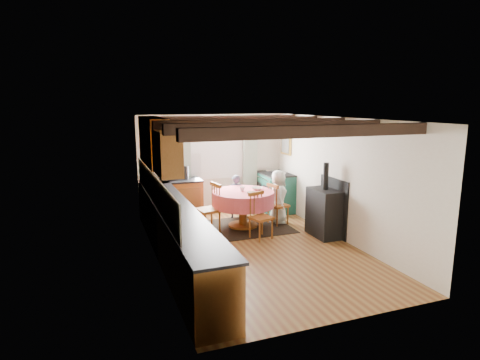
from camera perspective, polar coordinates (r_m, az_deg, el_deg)
name	(u,v)px	position (r m, az deg, el deg)	size (l,w,h in m)	color
floor	(255,248)	(7.57, 2.12, -9.68)	(3.60, 5.50, 0.00)	olive
ceiling	(256,119)	(7.09, 2.26, 8.79)	(3.60, 5.50, 0.00)	white
wall_back	(213,164)	(9.79, -3.95, 2.34)	(3.60, 0.00, 2.40)	silver
wall_front	(344,230)	(4.89, 14.64, -6.93)	(3.60, 0.00, 2.40)	silver
wall_left	(155,193)	(6.77, -12.05, -1.81)	(0.00, 5.50, 2.40)	silver
wall_right	(340,179)	(8.08, 14.07, 0.17)	(0.00, 5.50, 2.40)	silver
beam_a	(314,131)	(5.30, 10.59, 6.87)	(3.60, 0.16, 0.16)	black
beam_b	(281,127)	(6.18, 5.83, 7.57)	(3.60, 0.16, 0.16)	black
beam_c	(256,124)	(7.09, 2.26, 8.06)	(3.60, 0.16, 0.16)	black
beam_d	(237,121)	(8.02, -0.50, 8.42)	(3.60, 0.16, 0.16)	black
beam_e	(221,119)	(8.97, -2.68, 8.68)	(3.60, 0.16, 0.16)	black
splash_left	(154,189)	(7.06, -12.24, -1.29)	(0.02, 4.50, 0.55)	beige
splash_back	(172,166)	(9.55, -9.69, 1.98)	(1.40, 0.02, 0.55)	beige
base_cabinet_left	(175,234)	(7.02, -9.35, -7.70)	(0.60, 5.30, 0.88)	#985B25
base_cabinet_back	(173,200)	(9.42, -9.52, -2.86)	(1.30, 0.60, 0.88)	#985B25
worktop_left	(175,209)	(6.89, -9.31, -4.06)	(0.64, 5.30, 0.04)	black
worktop_back	(173,181)	(9.30, -9.59, -0.13)	(1.30, 0.64, 0.04)	black
wall_cabinet_glass	(153,141)	(7.85, -12.32, 5.47)	(0.34, 1.80, 0.90)	#985B25
wall_cabinet_solid	(167,153)	(6.38, -10.39, 3.86)	(0.34, 0.90, 0.70)	#985B25
window_frame	(216,147)	(9.75, -3.39, 4.68)	(1.34, 0.03, 1.54)	white
window_pane	(216,147)	(9.76, -3.40, 4.69)	(1.20, 0.01, 1.40)	white
curtain_left	(183,170)	(9.53, -8.10, 1.41)	(0.35, 0.10, 2.10)	#AEB4AC
curtain_right	(250,166)	(10.02, 1.44, 1.99)	(0.35, 0.10, 2.10)	#AEB4AC
curtain_rod	(217,123)	(9.63, -3.28, 8.18)	(0.03, 0.03, 2.00)	black
wall_picture	(286,143)	(9.96, 6.62, 5.34)	(0.04, 0.50, 0.60)	gold
wall_plate	(253,142)	(10.05, 1.84, 5.46)	(0.30, 0.30, 0.02)	silver
rug	(243,227)	(8.74, 0.43, -6.75)	(1.98, 1.54, 0.01)	black
dining_table	(243,210)	(8.63, 0.44, -4.25)	(1.33, 1.33, 0.80)	#D04834
chair_near	(261,216)	(7.92, 3.04, -5.17)	(0.40, 0.42, 0.93)	brown
chair_left	(208,208)	(8.33, -4.56, -4.02)	(0.44, 0.46, 1.03)	brown
chair_right	(278,204)	(8.89, 5.48, -3.41)	(0.40, 0.42, 0.93)	brown
aga_range	(275,191)	(9.99, 5.01, -1.64)	(0.69, 1.06, 0.98)	#174B3D
cast_iron_stove	(325,200)	(8.18, 12.05, -2.80)	(0.45, 0.75, 1.51)	black
child_far	(236,197)	(9.31, -0.64, -2.39)	(0.38, 0.25, 1.03)	#3C4153
child_right	(278,197)	(8.97, 5.52, -2.39)	(0.59, 0.38, 1.21)	silver
bowl_a	(257,189)	(8.69, 2.43, -1.23)	(0.23, 0.23, 0.06)	silver
bowl_b	(252,193)	(8.21, 1.66, -1.93)	(0.20, 0.20, 0.06)	silver
cup	(242,189)	(8.53, 0.31, -1.30)	(0.11, 0.11, 0.10)	silver
canister_tall	(164,175)	(9.23, -10.78, 0.70)	(0.15, 0.15, 0.26)	#262628
canister_wide	(174,174)	(9.41, -9.46, 0.81)	(0.20, 0.20, 0.22)	#262628
canister_slim	(186,173)	(9.33, -7.72, 1.05)	(0.11, 0.11, 0.31)	#262628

